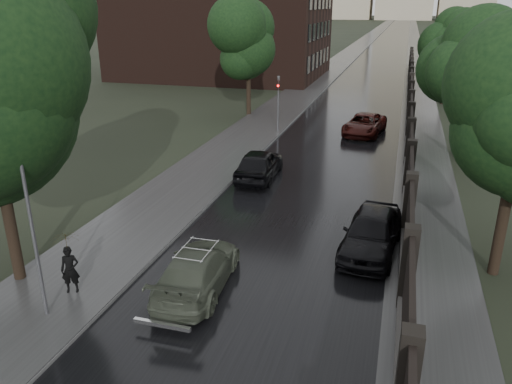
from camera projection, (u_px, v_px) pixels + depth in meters
name	position (u px, v px, depth m)	size (l,w,h in m)	color
road	(398.00, 28.00, 182.34)	(8.00, 420.00, 0.02)	black
sidewalk_left	(381.00, 28.00, 183.89)	(4.00, 420.00, 0.16)	#2D2D2D
verge_right	(414.00, 29.00, 180.89)	(3.00, 420.00, 0.08)	#2D2D2D
fence_right	(410.00, 107.00, 39.01)	(0.45, 75.72, 2.70)	#383533
tree_left_far	(248.00, 50.00, 39.01)	(4.25, 4.25, 7.39)	black
tree_right_b	(471.00, 74.00, 27.86)	(4.08, 4.08, 7.01)	black
tree_right_c	(449.00, 48.00, 44.01)	(4.08, 4.08, 7.01)	black
lamp_post	(34.00, 236.00, 13.66)	(0.25, 0.12, 5.11)	#59595E
traffic_light	(278.00, 99.00, 34.55)	(0.16, 0.32, 4.00)	#59595E
volga_sedan	(197.00, 270.00, 15.90)	(1.91, 4.70, 1.37)	#444B3C
hatchback_left	(259.00, 164.00, 25.98)	(1.87, 4.65, 1.58)	black
car_right_near	(372.00, 232.00, 18.24)	(1.89, 4.70, 1.60)	black
car_right_far	(365.00, 124.00, 34.84)	(2.34, 5.07, 1.41)	#330E0B
pedestrian_umbrella	(67.00, 246.00, 15.11)	(1.19, 1.19, 2.40)	black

